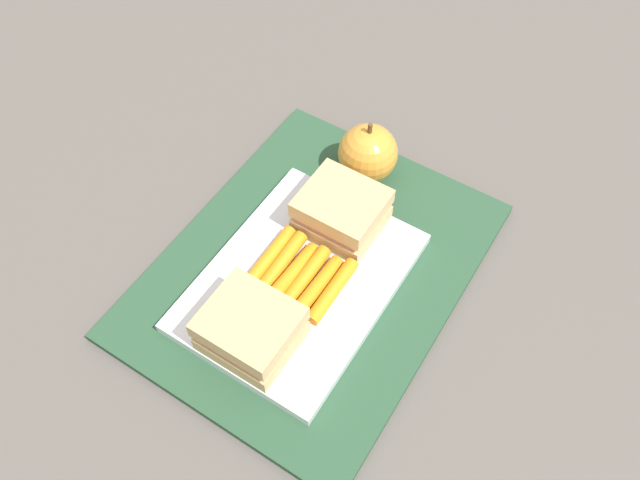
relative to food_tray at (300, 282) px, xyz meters
name	(u,v)px	position (x,y,z in m)	size (l,w,h in m)	color
ground_plane	(313,272)	(0.03, 0.00, -0.02)	(2.40, 2.40, 0.00)	#56514C
lunchbag_mat	(313,269)	(0.03, 0.00, -0.01)	(0.36, 0.28, 0.01)	#284C33
food_tray	(300,282)	(0.00, 0.00, 0.00)	(0.23, 0.17, 0.01)	white
sandwich_half_left	(250,329)	(-0.08, 0.00, 0.03)	(0.07, 0.08, 0.04)	tan
sandwich_half_right	(342,211)	(0.08, 0.00, 0.03)	(0.07, 0.08, 0.04)	tan
carrot_sticks_bundle	(299,274)	(0.00, 0.00, 0.01)	(0.08, 0.09, 0.02)	orange
apple	(368,153)	(0.16, 0.02, 0.03)	(0.07, 0.07, 0.08)	gold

